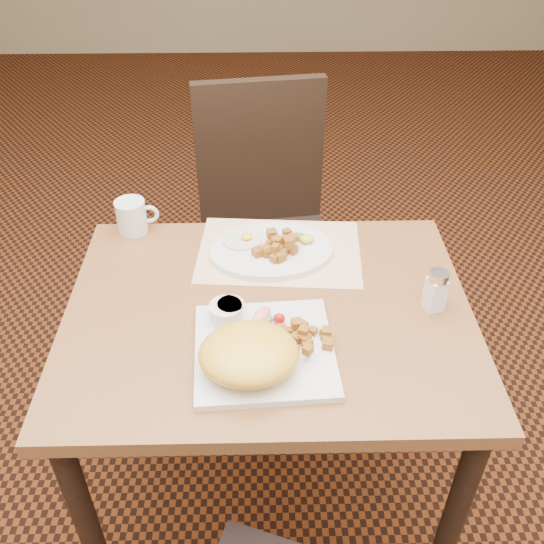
% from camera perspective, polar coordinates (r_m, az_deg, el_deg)
% --- Properties ---
extents(ground, '(8.00, 8.00, 0.00)m').
position_cam_1_polar(ground, '(1.92, -0.24, -20.47)').
color(ground, black).
rests_on(ground, ground).
extents(table, '(0.90, 0.70, 0.75)m').
position_cam_1_polar(table, '(1.42, -0.31, -6.87)').
color(table, brown).
rests_on(table, ground).
extents(chair_far, '(0.48, 0.48, 0.97)m').
position_cam_1_polar(chair_far, '(2.02, -0.62, 5.03)').
color(chair_far, black).
rests_on(chair_far, ground).
extents(placemat, '(0.42, 0.31, 0.00)m').
position_cam_1_polar(placemat, '(1.51, 0.70, 1.95)').
color(placemat, white).
rests_on(placemat, table).
extents(plate_square, '(0.30, 0.30, 0.02)m').
position_cam_1_polar(plate_square, '(1.24, -0.72, -7.41)').
color(plate_square, silver).
rests_on(plate_square, table).
extents(plate_oval, '(0.33, 0.26, 0.02)m').
position_cam_1_polar(plate_oval, '(1.50, -0.03, 2.01)').
color(plate_oval, silver).
rests_on(plate_oval, placemat).
extents(hollandaise_mound, '(0.20, 0.18, 0.07)m').
position_cam_1_polar(hollandaise_mound, '(1.18, -2.28, -7.73)').
color(hollandaise_mound, yellow).
rests_on(hollandaise_mound, plate_square).
extents(ramekin, '(0.08, 0.07, 0.04)m').
position_cam_1_polar(ramekin, '(1.29, -4.32, -3.73)').
color(ramekin, silver).
rests_on(ramekin, plate_square).
extents(garnish_sq, '(0.08, 0.07, 0.03)m').
position_cam_1_polar(garnish_sq, '(1.29, -0.57, -4.26)').
color(garnish_sq, '#387223').
rests_on(garnish_sq, plate_square).
extents(fried_egg, '(0.10, 0.10, 0.02)m').
position_cam_1_polar(fried_egg, '(1.52, -2.79, 3.17)').
color(fried_egg, white).
rests_on(fried_egg, plate_oval).
extents(garnish_ov, '(0.06, 0.06, 0.02)m').
position_cam_1_polar(garnish_ov, '(1.51, 3.04, 3.23)').
color(garnish_ov, '#387223').
rests_on(garnish_ov, plate_oval).
extents(salt_shaker, '(0.05, 0.05, 0.10)m').
position_cam_1_polar(salt_shaker, '(1.36, 15.18, -1.65)').
color(salt_shaker, white).
rests_on(salt_shaker, table).
extents(coffee_mug, '(0.11, 0.08, 0.09)m').
position_cam_1_polar(coffee_mug, '(1.60, -13.00, 5.13)').
color(coffee_mug, silver).
rests_on(coffee_mug, table).
extents(home_fries_sq, '(0.11, 0.11, 0.03)m').
position_cam_1_polar(home_fries_sq, '(1.24, 3.10, -6.09)').
color(home_fries_sq, '#A16119').
rests_on(home_fries_sq, plate_square).
extents(home_fries_ov, '(0.12, 0.10, 0.04)m').
position_cam_1_polar(home_fries_ov, '(1.47, 0.52, 2.44)').
color(home_fries_ov, '#A16119').
rests_on(home_fries_ov, plate_oval).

